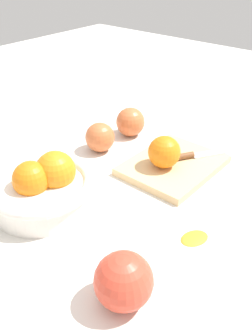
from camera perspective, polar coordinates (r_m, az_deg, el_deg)
The scene contains 9 objects.
ground_plane at distance 0.72m, azimuth -0.32°, elevation -4.59°, with size 2.40×2.40×0.00m, color silver.
bowl at distance 0.70m, azimuth -12.79°, elevation -2.94°, with size 0.20×0.20×0.10m.
cutting_board at distance 0.81m, azimuth 7.33°, elevation 0.40°, with size 0.21×0.17×0.02m, color #DBB77F.
orange_on_board at distance 0.77m, azimuth 5.94°, elevation 2.48°, with size 0.07×0.07×0.07m, color orange.
knife at distance 0.83m, azimuth 10.99°, elevation 2.06°, with size 0.14×0.09×0.01m.
apple_back_right at distance 0.86m, azimuth -4.06°, elevation 4.77°, with size 0.07×0.07×0.07m, color #CC6638.
apple_back_right_2 at distance 0.93m, azimuth 0.68°, elevation 7.15°, with size 0.07×0.07×0.07m, color #CC6638.
apple_front_left at distance 0.52m, azimuth -0.38°, elevation -17.08°, with size 0.08×0.08×0.08m, color #D6422D.
citrus_peel at distance 0.64m, azimuth 10.56°, elevation -10.41°, with size 0.05×0.04×0.01m, color orange.
Camera 1 is at (-0.44, -0.37, 0.43)m, focal length 39.36 mm.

